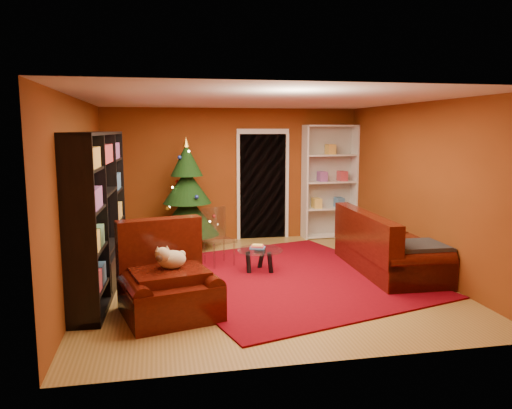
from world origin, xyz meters
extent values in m
cube|color=olive|center=(0.00, 0.00, -0.03)|extent=(5.00, 5.50, 0.05)
cube|color=silver|center=(0.00, 0.00, 2.62)|extent=(5.00, 5.50, 0.05)
cube|color=brown|center=(0.00, 2.77, 1.30)|extent=(5.00, 0.05, 2.60)
cube|color=brown|center=(-2.52, 0.00, 1.30)|extent=(0.05, 5.50, 2.60)
cube|color=brown|center=(2.52, 0.00, 1.30)|extent=(0.05, 5.50, 2.60)
cube|color=#66020D|center=(0.38, -0.02, 0.01)|extent=(4.21, 4.59, 0.02)
cube|color=#1C676D|center=(-1.40, 2.32, 0.15)|extent=(0.41, 0.41, 0.31)
cube|color=maroon|center=(-1.21, 2.59, 0.12)|extent=(0.27, 0.27, 0.24)
camera|label=1|loc=(-1.46, -6.99, 2.18)|focal=35.00mm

